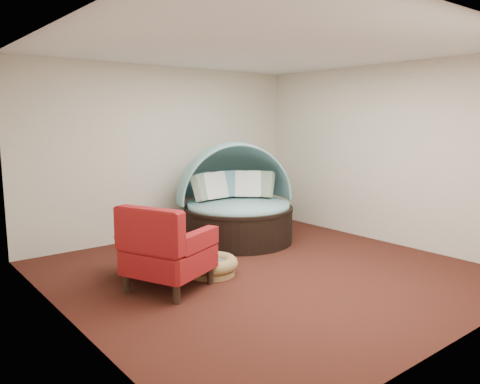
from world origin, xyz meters
TOP-DOWN VIEW (x-y plane):
  - floor at (0.00, 0.00)m, footprint 5.00×5.00m
  - wall_back at (0.00, 2.50)m, footprint 5.00×0.00m
  - wall_front at (0.00, -2.50)m, footprint 5.00×0.00m
  - wall_left at (-2.50, 0.00)m, footprint 0.00×5.00m
  - wall_right at (2.50, 0.00)m, footprint 0.00×5.00m
  - ceiling at (0.00, 0.00)m, footprint 5.00×5.00m
  - canopy_daybed at (0.71, 1.50)m, footprint 2.26×2.22m
  - pet_basket at (-0.62, 0.33)m, footprint 0.89×0.89m
  - red_armchair at (-1.34, 0.22)m, footprint 1.13×1.13m
  - side_table at (-1.37, 0.85)m, footprint 0.63×0.63m

SIDE VIEW (x-z plane):
  - floor at x=0.00m, z-range 0.00..0.00m
  - pet_basket at x=-0.62m, z-range 0.00..0.24m
  - side_table at x=-1.37m, z-range 0.07..0.56m
  - red_armchair at x=-1.34m, z-range -0.04..0.97m
  - canopy_daybed at x=0.71m, z-range -0.06..1.54m
  - wall_back at x=0.00m, z-range -1.10..3.90m
  - wall_front at x=0.00m, z-range -1.10..3.90m
  - wall_left at x=-2.50m, z-range -1.10..3.90m
  - wall_right at x=2.50m, z-range -1.10..3.90m
  - ceiling at x=0.00m, z-range 2.80..2.80m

